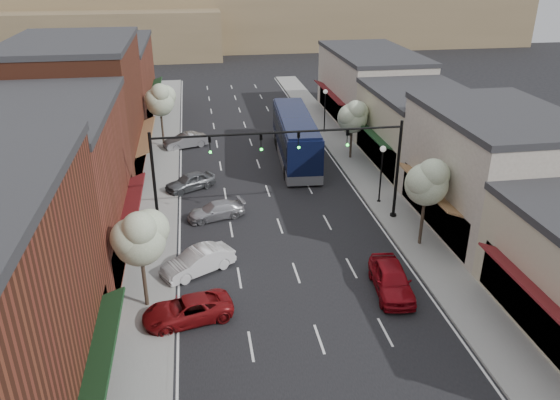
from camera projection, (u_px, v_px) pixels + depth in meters
name	position (u px, v px, depth m)	size (l,w,h in m)	color
ground	(303.00, 292.00, 29.75)	(160.00, 160.00, 0.00)	black
sidewalk_left	(160.00, 175.00, 45.12)	(2.80, 73.00, 0.15)	gray
sidewalk_right	(356.00, 164.00, 47.54)	(2.80, 73.00, 0.15)	gray
curb_left	(177.00, 174.00, 45.32)	(0.25, 73.00, 0.17)	gray
curb_right	(340.00, 165.00, 47.34)	(0.25, 73.00, 0.17)	gray
bldg_left_midnear	(40.00, 187.00, 31.16)	(10.14, 14.10, 9.40)	brown
bldg_left_midfar	(80.00, 110.00, 43.42)	(10.14, 14.10, 10.90)	brown
bldg_left_far	(107.00, 83.00, 58.31)	(10.14, 18.10, 8.40)	brown
bldg_right_midnear	(493.00, 171.00, 35.48)	(9.14, 12.10, 7.90)	beige
bldg_right_midfar	(420.00, 128.00, 46.57)	(9.14, 12.10, 6.40)	#BCB596
bldg_right_far	(370.00, 86.00, 58.94)	(9.14, 16.10, 7.40)	beige
hill_far	(215.00, 12.00, 108.08)	(120.00, 30.00, 12.00)	#7A6647
hill_near	(74.00, 33.00, 94.54)	(50.00, 20.00, 8.00)	#7A6647
signal_mast_right	(364.00, 157.00, 35.82)	(8.22, 0.46, 7.00)	black
signal_mast_left	(192.00, 167.00, 34.20)	(8.22, 0.46, 7.00)	black
tree_right_near	(428.00, 180.00, 32.64)	(2.85, 2.65, 5.95)	#47382B
tree_right_far	(353.00, 116.00, 47.20)	(2.85, 2.65, 5.43)	#47382B
tree_left_near	(140.00, 236.00, 26.76)	(2.85, 2.65, 5.69)	#47382B
tree_left_far	(160.00, 99.00, 49.95)	(2.85, 2.65, 6.13)	#47382B
lamp_post_near	(382.00, 165.00, 39.05)	(0.44, 0.44, 4.44)	black
lamp_post_far	(325.00, 104.00, 54.77)	(0.44, 0.44, 4.44)	black
coach_bus	(295.00, 137.00, 47.87)	(3.70, 13.31, 4.02)	black
red_hatchback	(391.00, 279.00, 29.49)	(1.87, 4.66, 1.59)	maroon
parked_car_a	(187.00, 310.00, 27.25)	(2.07, 4.49, 1.25)	maroon
parked_car_b	(198.00, 261.00, 31.34)	(1.51, 4.32, 1.42)	silver
parked_car_c	(216.00, 211.00, 37.79)	(1.63, 4.00, 1.16)	#A3A3A8
parked_car_d	(190.00, 181.00, 42.32)	(1.59, 3.96, 1.35)	#525559
parked_car_e	(186.00, 141.00, 51.41)	(1.44, 4.14, 1.36)	#98989D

